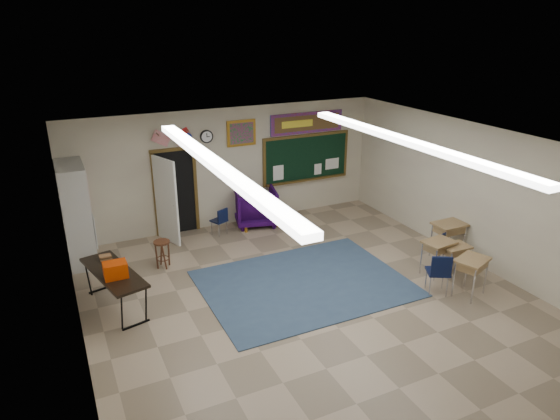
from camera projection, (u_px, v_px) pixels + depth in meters
name	position (u px, v px, depth m)	size (l,w,h in m)	color
floor	(315.00, 305.00, 9.30)	(9.00, 9.00, 0.00)	gray
back_wall	(229.00, 167.00, 12.55)	(8.00, 0.04, 3.00)	beige
front_wall	(540.00, 394.00, 4.97)	(8.00, 0.04, 3.00)	beige
left_wall	(75.00, 280.00, 7.15)	(0.04, 9.00, 3.00)	beige
right_wall	(485.00, 199.00, 10.38)	(0.04, 9.00, 3.00)	beige
ceiling	(320.00, 148.00, 8.23)	(8.00, 9.00, 0.04)	silver
area_rug	(304.00, 283.00, 10.05)	(4.00, 3.00, 0.02)	#31465E
fluorescent_strips	(320.00, 152.00, 8.25)	(3.86, 6.00, 0.10)	white
doorway	(173.00, 194.00, 11.98)	(1.10, 0.89, 2.16)	black
chalkboard	(306.00, 159.00, 13.42)	(2.55, 0.14, 1.30)	#553E18
bulletin_board	(307.00, 123.00, 13.07)	(2.10, 0.05, 0.55)	#B01A0F
framed_art_print	(241.00, 133.00, 12.36)	(0.75, 0.05, 0.65)	#A97420
wall_clock	(207.00, 137.00, 12.00)	(0.32, 0.05, 0.32)	black
wall_flags	(172.00, 135.00, 11.59)	(1.16, 0.06, 0.70)	red
storage_cabinet	(76.00, 214.00, 10.65)	(0.59, 1.25, 2.20)	#AEAEA9
wingback_armchair	(255.00, 206.00, 12.85)	(1.03, 1.06, 0.96)	#200538
student_chair_reading	(219.00, 221.00, 12.24)	(0.35, 0.35, 0.70)	black
student_chair_desk_a	(438.00, 273.00, 9.59)	(0.43, 0.43, 0.86)	black
student_chair_desk_b	(449.00, 251.00, 10.66)	(0.36, 0.36, 0.73)	black
student_desk_front_left	(437.00, 256.00, 10.30)	(0.67, 0.54, 0.75)	olive
student_desk_front_right	(448.00, 238.00, 11.03)	(0.68, 0.51, 0.82)	olive
student_desk_back_left	(470.00, 275.00, 9.50)	(0.77, 0.68, 0.78)	olive
student_desk_back_right	(454.00, 259.00, 10.27)	(0.58, 0.44, 0.68)	olive
folding_table	(115.00, 288.00, 9.10)	(1.01, 1.89, 1.02)	black
wooden_stool	(163.00, 254.00, 10.63)	(0.34, 0.34, 0.61)	#512B18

